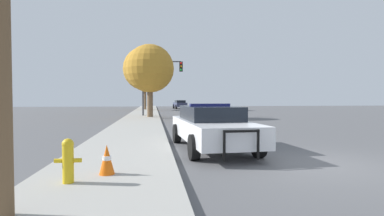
% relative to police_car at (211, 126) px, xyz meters
% --- Properties ---
extents(ground_plane, '(110.00, 110.00, 0.00)m').
position_rel_police_car_xyz_m(ground_plane, '(2.21, -2.73, -0.77)').
color(ground_plane, '#565659').
extents(sidewalk_left, '(3.00, 110.00, 0.13)m').
position_rel_police_car_xyz_m(sidewalk_left, '(-2.89, -2.73, -0.71)').
color(sidewalk_left, '#A3A099').
rests_on(sidewalk_left, ground_plane).
extents(police_car, '(2.39, 5.53, 1.52)m').
position_rel_police_car_xyz_m(police_car, '(0.00, 0.00, 0.00)').
color(police_car, white).
rests_on(police_car, ground_plane).
extents(fire_hydrant, '(0.48, 0.21, 0.83)m').
position_rel_police_car_xyz_m(fire_hydrant, '(-3.50, -4.09, -0.20)').
color(fire_hydrant, gold).
rests_on(fire_hydrant, sidewalk_left).
extents(traffic_light, '(3.69, 0.35, 5.06)m').
position_rel_police_car_xyz_m(traffic_light, '(-1.39, 17.55, 2.94)').
color(traffic_light, '#424247').
rests_on(traffic_light, sidewalk_left).
extents(car_background_distant, '(2.11, 4.57, 1.37)m').
position_rel_police_car_xyz_m(car_background_distant, '(2.33, 37.99, -0.03)').
color(car_background_distant, '#333856').
rests_on(car_background_distant, ground_plane).
extents(tree_sidewalk_far, '(6.09, 6.09, 8.74)m').
position_rel_police_car_xyz_m(tree_sidewalk_far, '(-3.05, 32.73, 5.05)').
color(tree_sidewalk_far, brown).
rests_on(tree_sidewalk_far, sidewalk_left).
extents(tree_sidewalk_mid, '(4.03, 4.03, 6.07)m').
position_rel_police_car_xyz_m(tree_sidewalk_mid, '(-2.19, 15.50, 3.39)').
color(tree_sidewalk_mid, brown).
rests_on(tree_sidewalk_mid, sidewalk_left).
extents(traffic_cone, '(0.32, 0.32, 0.61)m').
position_rel_police_car_xyz_m(traffic_cone, '(-2.89, -3.53, -0.34)').
color(traffic_cone, orange).
rests_on(traffic_cone, sidewalk_left).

